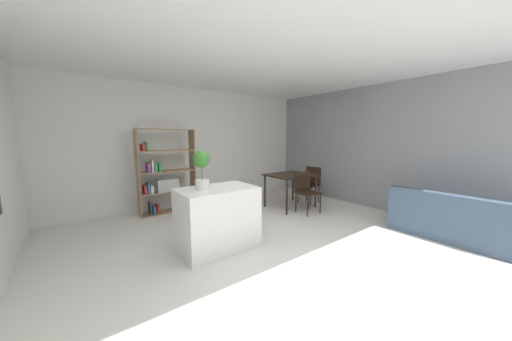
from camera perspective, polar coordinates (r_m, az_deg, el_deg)
name	(u,v)px	position (r m, az deg, el deg)	size (l,w,h in m)	color
ground_plane	(255,248)	(3.80, -0.14, -17.71)	(9.57, 9.57, 0.00)	silver
ceiling_slab	(255,48)	(3.62, -0.16, 27.00)	(6.95, 6.02, 0.06)	white
back_partition	(182,147)	(6.09, -17.15, 5.29)	(6.95, 0.06, 2.80)	white
right_partition_gray	(378,148)	(6.14, 26.79, 4.81)	(0.06, 6.02, 2.80)	gray
kitchen_island	(218,218)	(3.66, -9.05, -11.08)	(1.10, 0.70, 0.91)	white
potted_plant_on_island	(202,167)	(3.43, -12.68, 0.87)	(0.23, 0.23, 0.54)	white
open_bookshelf	(163,176)	(5.59, -20.99, -1.31)	(1.18, 0.33, 1.81)	#997551
dining_table	(290,178)	(5.68, 8.12, -1.73)	(1.05, 0.86, 0.78)	black
dining_chair_window_side	(311,181)	(6.25, 12.83, -2.50)	(0.47, 0.47, 0.89)	black
dining_chair_near	(305,189)	(5.41, 11.56, -4.20)	(0.47, 0.44, 0.87)	black
sofa	(456,222)	(5.18, 39.63, -9.35)	(0.95, 1.78, 0.77)	#475B75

